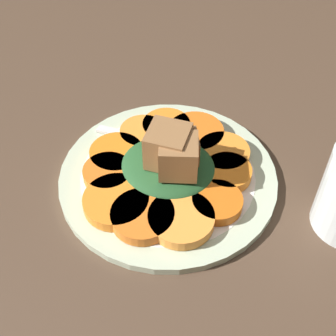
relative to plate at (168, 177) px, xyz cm
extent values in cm
cube|color=#4C3828|center=(0.00, 0.00, -1.52)|extent=(120.00, 120.00, 2.00)
cylinder|color=beige|center=(0.00, 0.00, -0.02)|extent=(26.10, 26.10, 1.00)
cylinder|color=white|center=(0.00, 0.00, 0.03)|extent=(20.88, 20.88, 1.00)
cylinder|color=orange|center=(-6.86, -1.67, 1.27)|extent=(5.67, 5.67, 1.37)
cylinder|color=orange|center=(-5.61, -4.61, 1.27)|extent=(6.53, 6.53, 1.37)
cylinder|color=orange|center=(-1.50, -7.01, 1.27)|extent=(7.19, 7.19, 1.37)
cylinder|color=orange|center=(2.44, -7.09, 1.27)|extent=(6.20, 6.20, 1.37)
cylinder|color=orange|center=(4.92, -5.00, 1.27)|extent=(5.87, 5.87, 1.37)
cylinder|color=orange|center=(6.76, -0.54, 1.27)|extent=(6.58, 6.58, 1.37)
cylinder|color=orange|center=(6.63, 2.64, 1.27)|extent=(5.83, 5.83, 1.37)
cylinder|color=orange|center=(4.09, 6.33, 1.27)|extent=(7.45, 7.45, 1.37)
cylinder|color=orange|center=(0.59, 7.35, 1.27)|extent=(7.03, 7.03, 1.37)
cylinder|color=#F99438|center=(-3.52, 6.45, 1.27)|extent=(7.30, 7.30, 1.37)
cylinder|color=orange|center=(-6.71, 3.06, 1.27)|extent=(5.71, 5.71, 1.37)
ellipsoid|color=#235128|center=(0.00, 0.00, 1.75)|extent=(11.25, 10.12, 2.34)
cube|color=brown|center=(-1.51, -0.92, 4.61)|extent=(4.44, 4.44, 3.38)
cube|color=olive|center=(-1.53, 1.01, 5.05)|extent=(5.22, 5.22, 4.26)
cube|color=olive|center=(-0.15, 0.17, 5.18)|extent=(4.53, 4.53, 4.53)
cube|color=silver|center=(4.53, -4.62, 0.78)|extent=(13.12, 1.23, 0.40)
cube|color=silver|center=(-2.82, -4.55, 0.78)|extent=(1.61, 2.33, 0.40)
cube|color=silver|center=(-6.20, -5.51, 0.78)|extent=(5.17, 0.36, 0.40)
cube|color=silver|center=(-6.20, -4.85, 0.78)|extent=(5.17, 0.36, 0.40)
cube|color=silver|center=(-6.19, -4.18, 0.78)|extent=(5.17, 0.36, 0.40)
cube|color=silver|center=(-6.18, -3.51, 0.78)|extent=(5.17, 0.36, 0.40)
camera|label=1|loc=(-11.22, 35.69, 42.19)|focal=50.00mm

